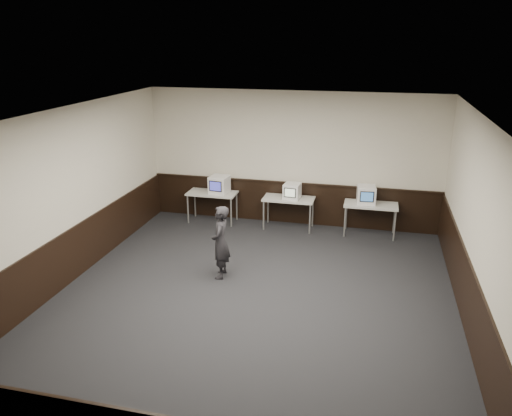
{
  "coord_description": "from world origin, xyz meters",
  "views": [
    {
      "loc": [
        1.87,
        -7.45,
        4.38
      ],
      "look_at": [
        -0.31,
        1.6,
        1.15
      ],
      "focal_mm": 35.0,
      "sensor_mm": 36.0,
      "label": 1
    }
  ],
  "objects_px": {
    "emac_center": "(292,191)",
    "emac_left": "(219,185)",
    "person": "(220,242)",
    "desk_center": "(289,201)",
    "desk_left": "(212,195)",
    "desk_right": "(371,207)",
    "emac_right": "(366,195)"
  },
  "relations": [
    {
      "from": "desk_right",
      "to": "emac_left",
      "type": "bearing_deg",
      "value": -179.91
    },
    {
      "from": "desk_left",
      "to": "emac_right",
      "type": "distance_m",
      "value": 3.69
    },
    {
      "from": "desk_left",
      "to": "emac_center",
      "type": "xyz_separation_m",
      "value": [
        1.98,
        -0.03,
        0.26
      ]
    },
    {
      "from": "desk_right",
      "to": "emac_right",
      "type": "height_order",
      "value": "emac_right"
    },
    {
      "from": "desk_left",
      "to": "desk_right",
      "type": "xyz_separation_m",
      "value": [
        3.8,
        0.0,
        0.0
      ]
    },
    {
      "from": "desk_center",
      "to": "desk_right",
      "type": "relative_size",
      "value": 1.0
    },
    {
      "from": "person",
      "to": "desk_left",
      "type": "bearing_deg",
      "value": -164.46
    },
    {
      "from": "desk_left",
      "to": "desk_right",
      "type": "height_order",
      "value": "same"
    },
    {
      "from": "desk_center",
      "to": "emac_left",
      "type": "distance_m",
      "value": 1.73
    },
    {
      "from": "desk_center",
      "to": "person",
      "type": "relative_size",
      "value": 0.85
    },
    {
      "from": "desk_center",
      "to": "emac_right",
      "type": "bearing_deg",
      "value": 0.82
    },
    {
      "from": "desk_left",
      "to": "desk_center",
      "type": "relative_size",
      "value": 1.0
    },
    {
      "from": "emac_left",
      "to": "person",
      "type": "height_order",
      "value": "person"
    },
    {
      "from": "desk_center",
      "to": "desk_right",
      "type": "xyz_separation_m",
      "value": [
        1.9,
        0.0,
        0.0
      ]
    },
    {
      "from": "desk_center",
      "to": "desk_right",
      "type": "distance_m",
      "value": 1.9
    },
    {
      "from": "desk_right",
      "to": "emac_left",
      "type": "distance_m",
      "value": 3.62
    },
    {
      "from": "desk_center",
      "to": "emac_center",
      "type": "height_order",
      "value": "emac_center"
    },
    {
      "from": "desk_center",
      "to": "emac_left",
      "type": "bearing_deg",
      "value": -179.81
    },
    {
      "from": "desk_left",
      "to": "emac_center",
      "type": "height_order",
      "value": "emac_center"
    },
    {
      "from": "desk_right",
      "to": "emac_right",
      "type": "bearing_deg",
      "value": 168.42
    },
    {
      "from": "desk_left",
      "to": "desk_right",
      "type": "relative_size",
      "value": 1.0
    },
    {
      "from": "desk_left",
      "to": "emac_left",
      "type": "height_order",
      "value": "emac_left"
    },
    {
      "from": "emac_center",
      "to": "emac_left",
      "type": "bearing_deg",
      "value": -175.48
    },
    {
      "from": "emac_left",
      "to": "desk_left",
      "type": "bearing_deg",
      "value": -175.22
    },
    {
      "from": "desk_center",
      "to": "person",
      "type": "xyz_separation_m",
      "value": [
        -0.8,
        -2.82,
        0.03
      ]
    },
    {
      "from": "emac_left",
      "to": "emac_center",
      "type": "relative_size",
      "value": 1.17
    },
    {
      "from": "desk_right",
      "to": "person",
      "type": "xyz_separation_m",
      "value": [
        -2.7,
        -2.82,
        0.03
      ]
    },
    {
      "from": "person",
      "to": "emac_left",
      "type": "bearing_deg",
      "value": -167.87
    },
    {
      "from": "emac_center",
      "to": "person",
      "type": "height_order",
      "value": "person"
    },
    {
      "from": "emac_left",
      "to": "desk_right",
      "type": "bearing_deg",
      "value": 6.61
    },
    {
      "from": "desk_left",
      "to": "emac_center",
      "type": "bearing_deg",
      "value": -0.92
    },
    {
      "from": "desk_right",
      "to": "emac_center",
      "type": "height_order",
      "value": "emac_center"
    }
  ]
}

